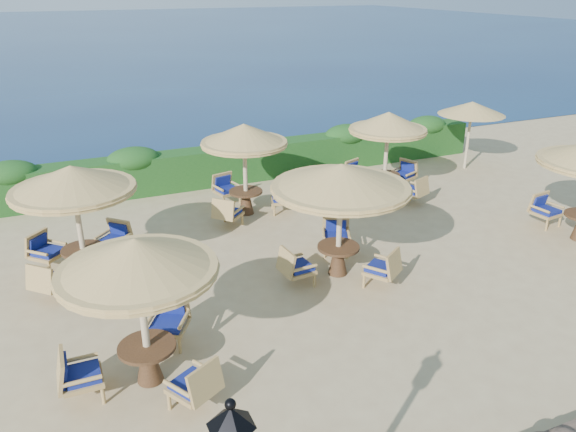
{
  "coord_description": "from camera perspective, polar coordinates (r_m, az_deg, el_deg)",
  "views": [
    {
      "loc": [
        -5.72,
        -10.02,
        6.27
      ],
      "look_at": [
        -1.04,
        0.81,
        1.3
      ],
      "focal_mm": 35.0,
      "sensor_mm": 36.0,
      "label": 1
    }
  ],
  "objects": [
    {
      "name": "cafe_set_3",
      "position": [
        13.02,
        -20.75,
        1.19
      ],
      "size": [
        2.68,
        2.68,
        2.65
      ],
      "color": "beige",
      "rests_on": "ground"
    },
    {
      "name": "sea",
      "position": [
        80.47,
        -20.15,
        17.07
      ],
      "size": [
        160.0,
        160.0,
        0.0
      ],
      "primitive_type": "plane",
      "color": "#0B1F46",
      "rests_on": "ground"
    },
    {
      "name": "cafe_set_5",
      "position": [
        17.44,
        10.01,
        7.29
      ],
      "size": [
        2.86,
        2.86,
        2.65
      ],
      "color": "beige",
      "rests_on": "ground"
    },
    {
      "name": "ground",
      "position": [
        13.13,
        5.61,
        -5.79
      ],
      "size": [
        120.0,
        120.0,
        0.0
      ],
      "primitive_type": "plane",
      "color": "tan",
      "rests_on": "ground"
    },
    {
      "name": "cafe_set_0",
      "position": [
        9.17,
        -14.84,
        -6.81
      ],
      "size": [
        2.68,
        2.77,
        2.65
      ],
      "color": "beige",
      "rests_on": "ground"
    },
    {
      "name": "cafe_set_1",
      "position": [
        12.28,
        5.36,
        2.27
      ],
      "size": [
        3.09,
        3.09,
        2.65
      ],
      "color": "beige",
      "rests_on": "ground"
    },
    {
      "name": "hedge",
      "position": [
        19.01,
        -4.79,
        5.41
      ],
      "size": [
        18.0,
        0.9,
        1.2
      ],
      "primitive_type": "cube",
      "color": "#144014",
      "rests_on": "ground"
    },
    {
      "name": "extra_parasol",
      "position": [
        20.76,
        18.18,
        10.35
      ],
      "size": [
        2.3,
        2.3,
        2.41
      ],
      "color": "beige",
      "rests_on": "ground"
    },
    {
      "name": "cafe_set_4",
      "position": [
        15.77,
        -4.43,
        6.36
      ],
      "size": [
        2.7,
        2.66,
        2.65
      ],
      "color": "beige",
      "rests_on": "ground"
    }
  ]
}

